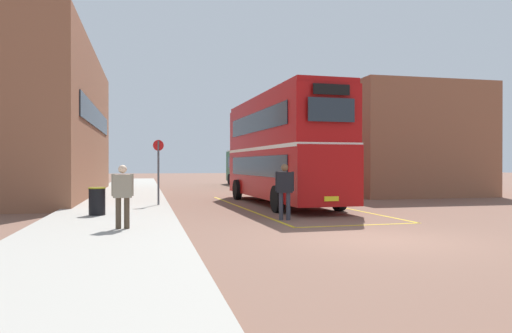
{
  "coord_description": "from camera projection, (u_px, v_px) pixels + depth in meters",
  "views": [
    {
      "loc": [
        -5.44,
        -10.38,
        1.79
      ],
      "look_at": [
        0.02,
        13.22,
        1.66
      ],
      "focal_mm": 33.6,
      "sensor_mm": 36.0,
      "label": 1
    }
  ],
  "objects": [
    {
      "name": "pedestrian_waiting_near",
      "position": [
        123.0,
        192.0,
        12.2
      ],
      "size": [
        0.55,
        0.24,
        1.63
      ],
      "color": "#473828",
      "rests_on": "sidewalk_left"
    },
    {
      "name": "bay_marking_yellow",
      "position": [
        295.0,
        208.0,
        19.26
      ],
      "size": [
        4.57,
        12.94,
        0.01
      ],
      "color": "gold",
      "rests_on": "ground"
    },
    {
      "name": "litter_bin",
      "position": [
        97.0,
        201.0,
        15.44
      ],
      "size": [
        0.55,
        0.55,
        0.9
      ],
      "color": "black",
      "rests_on": "sidewalk_left"
    },
    {
      "name": "depot_building_right",
      "position": [
        378.0,
        143.0,
        31.17
      ],
      "size": [
        7.74,
        13.25,
        6.25
      ],
      "color": "brown",
      "rests_on": "ground"
    },
    {
      "name": "pedestrian_boarding",
      "position": [
        285.0,
        187.0,
        15.27
      ],
      "size": [
        0.58,
        0.35,
        1.8
      ],
      "color": "#2D2D38",
      "rests_on": "ground"
    },
    {
      "name": "single_deck_bus",
      "position": [
        252.0,
        166.0,
        39.33
      ],
      "size": [
        3.0,
        9.23,
        3.02
      ],
      "color": "black",
      "rests_on": "ground"
    },
    {
      "name": "bus_stop_sign",
      "position": [
        158.0,
        166.0,
        19.33
      ],
      "size": [
        0.43,
        0.14,
        2.63
      ],
      "color": "#4C4C51",
      "rests_on": "sidewalk_left"
    },
    {
      "name": "brick_building_left",
      "position": [
        47.0,
        125.0,
        25.98
      ],
      "size": [
        5.19,
        18.5,
        7.87
      ],
      "color": "brown",
      "rests_on": "ground"
    },
    {
      "name": "double_decker_bus",
      "position": [
        281.0,
        148.0,
        21.15
      ],
      "size": [
        3.02,
        10.88,
        4.75
      ],
      "color": "black",
      "rests_on": "ground"
    },
    {
      "name": "sidewalk_left",
      "position": [
        126.0,
        195.0,
        26.25
      ],
      "size": [
        4.0,
        57.6,
        0.14
      ],
      "primitive_type": "cube",
      "color": "#A39E93",
      "rests_on": "ground"
    },
    {
      "name": "ground_plane",
      "position": [
        251.0,
        198.0,
        25.38
      ],
      "size": [
        135.6,
        135.6,
        0.0
      ],
      "primitive_type": "plane",
      "color": "brown"
    }
  ]
}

